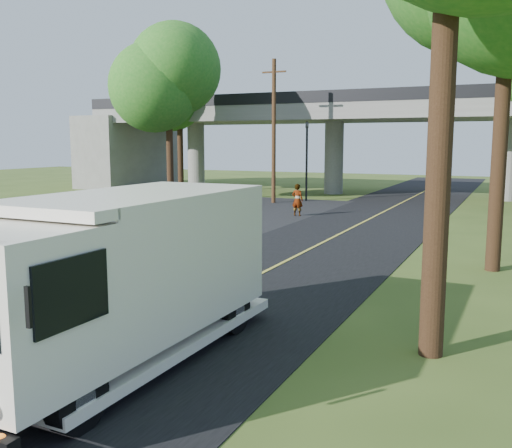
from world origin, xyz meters
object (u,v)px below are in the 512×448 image
Objects in this scene: utility_pole at (274,131)px; tree_left_lot at (169,78)px; tree_left_far at (180,94)px; traffic_signal at (307,152)px; step_van at (117,273)px; red_sedan at (192,202)px; pedestrian at (297,200)px.

utility_pole is 0.86× the size of tree_left_lot.
traffic_signal is at bearing -9.65° from tree_left_far.
utility_pole is 27.10m from step_van.
step_van is 21.11m from red_sedan.
tree_left_far is at bearing 54.72° from red_sedan.
utility_pole is 7.57m from pedestrian.
red_sedan is (-9.80, 18.67, -0.99)m from step_van.
tree_left_lot reaches higher than utility_pole.
utility_pole is 10.45m from tree_left_far.
tree_left_far is at bearing 157.57° from utility_pole.
traffic_signal is 8.11m from pedestrian.
tree_left_lot reaches higher than traffic_signal.
traffic_signal is 2.86m from utility_pole.
tree_left_far reaches higher than pedestrian.
tree_left_far is (-10.79, 1.84, 4.25)m from traffic_signal.
tree_left_lot is 2.39× the size of red_sedan.
traffic_signal is 9.96m from red_sedan.
tree_left_far is 1.38× the size of step_van.
utility_pole is at bearing 5.95° from red_sedan.
tree_left_lot is 12.66m from pedestrian.
tree_left_lot is at bearing 62.85° from red_sedan.
traffic_signal is 0.58× the size of utility_pole.
utility_pole is at bearing -22.43° from tree_left_far.
red_sedan is at bearing -55.38° from tree_left_far.
utility_pole is 1.26× the size of step_van.
red_sedan is at bearing 22.22° from pedestrian.
tree_left_far is at bearing 170.35° from traffic_signal.
pedestrian is (12.99, -9.28, -6.59)m from tree_left_far.
red_sedan is at bearing -104.15° from utility_pole.
step_van is at bearing -76.76° from traffic_signal.
pedestrian is at bearing 102.91° from step_van.
pedestrian is at bearing -18.18° from tree_left_lot.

